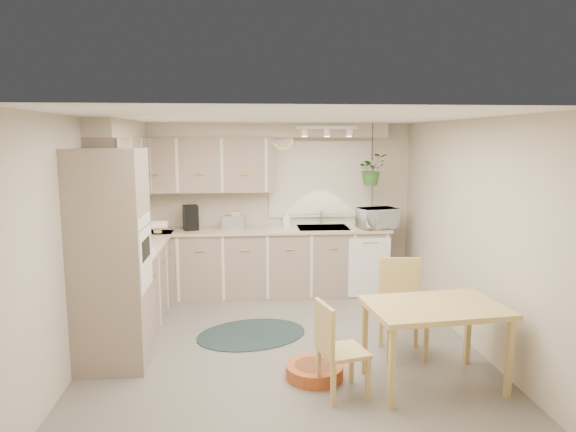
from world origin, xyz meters
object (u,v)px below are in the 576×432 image
object	(u,v)px
dining_table	(433,345)
pet_bed	(315,371)
chair_left	(343,349)
microwave	(377,216)
chair_back	(404,309)
braided_rug	(252,334)

from	to	relation	value
dining_table	pet_bed	bearing A→B (deg)	168.49
chair_left	microwave	bearing A→B (deg)	146.27
dining_table	pet_bed	world-z (taller)	dining_table
microwave	chair_back	bearing A→B (deg)	-111.58
braided_rug	microwave	world-z (taller)	microwave
chair_left	chair_back	distance (m)	1.09
chair_left	pet_bed	world-z (taller)	chair_left
chair_left	pet_bed	size ratio (longest dim) A/B	1.56
braided_rug	dining_table	bearing A→B (deg)	-39.27
pet_bed	microwave	bearing A→B (deg)	64.07
braided_rug	microwave	xyz separation A→B (m)	(1.79, 1.43, 1.11)
braided_rug	microwave	size ratio (longest dim) A/B	2.43
chair_left	microwave	size ratio (longest dim) A/B	1.62
dining_table	braided_rug	distance (m)	2.10
dining_table	braided_rug	bearing A→B (deg)	140.73
chair_left	dining_table	bearing A→B (deg)	84.27
braided_rug	microwave	distance (m)	2.55
pet_bed	braided_rug	bearing A→B (deg)	117.14
chair_back	microwave	world-z (taller)	microwave
braided_rug	pet_bed	distance (m)	1.24
chair_left	pet_bed	bearing A→B (deg)	-163.12
chair_left	braided_rug	bearing A→B (deg)	-165.89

